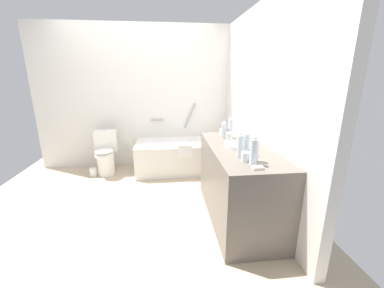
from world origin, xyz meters
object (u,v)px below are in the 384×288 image
at_px(sink_faucet, 253,144).
at_px(water_bottle_2, 241,146).
at_px(drinking_glass_0, 222,132).
at_px(water_bottle_1, 255,151).
at_px(water_bottle_3, 246,144).
at_px(drinking_glass_1, 245,157).
at_px(soap_dish, 258,168).
at_px(sink_basin, 238,145).
at_px(bathtub, 184,155).
at_px(water_bottle_5, 224,131).
at_px(toilet, 106,154).
at_px(toilet_paper_roll, 93,172).
at_px(water_bottle_0, 254,152).
at_px(drinking_glass_2, 229,137).
at_px(water_bottle_4, 230,129).

height_order(sink_faucet, water_bottle_2, water_bottle_2).
distance_m(sink_faucet, drinking_glass_0, 0.59).
relative_size(water_bottle_1, water_bottle_3, 0.94).
bearing_deg(drinking_glass_1, soap_dish, -75.78).
xyz_separation_m(sink_basin, sink_faucet, (0.17, -0.00, 0.01)).
bearing_deg(drinking_glass_0, water_bottle_1, -87.04).
distance_m(water_bottle_1, soap_dish, 0.20).
bearing_deg(bathtub, sink_faucet, -65.65).
xyz_separation_m(water_bottle_2, water_bottle_5, (0.02, 0.71, -0.01)).
xyz_separation_m(toilet, drinking_glass_1, (1.69, -1.88, 0.54)).
height_order(water_bottle_1, water_bottle_5, water_bottle_1).
distance_m(sink_basin, water_bottle_3, 0.29).
height_order(toilet, drinking_glass_0, drinking_glass_0).
height_order(water_bottle_5, toilet_paper_roll, water_bottle_5).
relative_size(water_bottle_0, water_bottle_2, 1.07).
height_order(water_bottle_1, soap_dish, water_bottle_1).
distance_m(bathtub, soap_dish, 2.18).
relative_size(bathtub, sink_faucet, 10.34).
distance_m(drinking_glass_0, soap_dish, 1.18).
xyz_separation_m(water_bottle_2, soap_dish, (0.05, -0.31, -0.10)).
height_order(water_bottle_2, drinking_glass_0, water_bottle_2).
bearing_deg(sink_basin, water_bottle_0, -92.77).
xyz_separation_m(bathtub, water_bottle_3, (0.47, -1.70, 0.66)).
height_order(sink_basin, drinking_glass_2, drinking_glass_2).
relative_size(water_bottle_0, toilet_paper_roll, 1.88).
xyz_separation_m(sink_basin, drinking_glass_1, (-0.07, -0.44, 0.02)).
distance_m(sink_faucet, water_bottle_3, 0.34).
relative_size(toilet, water_bottle_1, 3.27).
distance_m(toilet, water_bottle_3, 2.52).
bearing_deg(water_bottle_4, toilet_paper_roll, 153.43).
relative_size(sink_basin, water_bottle_4, 1.12).
bearing_deg(toilet, water_bottle_1, 40.67).
bearing_deg(toilet, water_bottle_2, 41.39).
xyz_separation_m(water_bottle_3, toilet_paper_roll, (-1.95, 1.62, -0.87)).
distance_m(water_bottle_0, water_bottle_1, 0.08).
xyz_separation_m(bathtub, toilet, (-1.28, 0.01, 0.06)).
bearing_deg(bathtub, water_bottle_0, -76.94).
bearing_deg(soap_dish, water_bottle_0, 92.07).
height_order(toilet, water_bottle_2, water_bottle_2).
xyz_separation_m(bathtub, soap_dish, (0.46, -2.05, 0.56)).
relative_size(drinking_glass_1, drinking_glass_2, 0.92).
xyz_separation_m(sink_basin, toilet_paper_roll, (-1.95, 1.35, -0.78)).
bearing_deg(drinking_glass_0, toilet_paper_roll, 157.42).
relative_size(bathtub, toilet, 2.20).
bearing_deg(water_bottle_3, water_bottle_2, -151.39).
distance_m(water_bottle_5, drinking_glass_1, 0.84).
relative_size(sink_faucet, soap_dish, 1.69).
xyz_separation_m(water_bottle_2, water_bottle_4, (0.09, 0.68, 0.01)).
distance_m(drinking_glass_0, drinking_glass_2, 0.29).
xyz_separation_m(bathtub, water_bottle_1, (0.49, -1.88, 0.66)).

